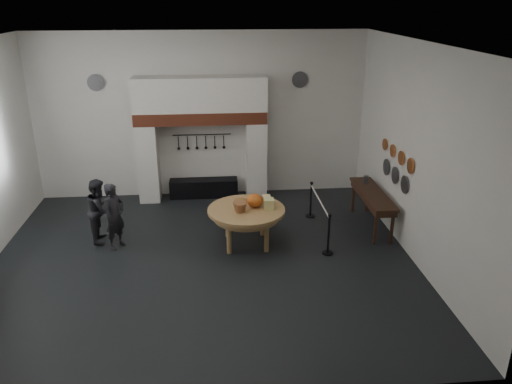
{
  "coord_description": "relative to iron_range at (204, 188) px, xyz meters",
  "views": [
    {
      "loc": [
        0.26,
        -9.51,
        5.33
      ],
      "look_at": [
        1.19,
        0.5,
        1.35
      ],
      "focal_mm": 35.0,
      "sensor_mm": 36.0,
      "label": 1
    }
  ],
  "objects": [
    {
      "name": "copper_pan_c",
      "position": [
        4.46,
        -2.42,
        1.7
      ],
      "size": [
        0.03,
        0.3,
        0.3
      ],
      "primitive_type": "cylinder",
      "rotation": [
        0.0,
        1.57,
        0.0
      ],
      "color": "#C6662D",
      "rests_on": "wall_right"
    },
    {
      "name": "pewter_plate_mid",
      "position": [
        4.46,
        -2.72,
        1.2
      ],
      "size": [
        0.03,
        0.4,
        0.4
      ],
      "primitive_type": "cylinder",
      "rotation": [
        0.0,
        1.57,
        0.0
      ],
      "color": "#4C4C51",
      "rests_on": "wall_right"
    },
    {
      "name": "chimney_hood",
      "position": [
        0.0,
        -0.07,
        2.67
      ],
      "size": [
        3.5,
        0.7,
        0.9
      ],
      "primitive_type": "cube",
      "color": "silver",
      "rests_on": "hearth_brick_band"
    },
    {
      "name": "wicker_basket",
      "position": [
        0.84,
        -3.17,
        0.73
      ],
      "size": [
        0.33,
        0.33,
        0.22
      ],
      "primitive_type": "cone",
      "rotation": [
        3.14,
        0.0,
        0.02
      ],
      "color": "brown",
      "rests_on": "work_table"
    },
    {
      "name": "wall_right",
      "position": [
        4.5,
        -3.72,
        2.0
      ],
      "size": [
        0.02,
        8.0,
        4.5
      ],
      "primitive_type": "cube",
      "color": "silver",
      "rests_on": "floor"
    },
    {
      "name": "barrier_post_near",
      "position": [
        2.74,
        -3.65,
        0.2
      ],
      "size": [
        0.05,
        0.05,
        0.9
      ],
      "primitive_type": "cylinder",
      "color": "black",
      "rests_on": "floor"
    },
    {
      "name": "chimney_pier_left",
      "position": [
        -1.48,
        -0.07,
        0.82
      ],
      "size": [
        0.55,
        0.7,
        2.15
      ],
      "primitive_type": "cube",
      "color": "silver",
      "rests_on": "floor"
    },
    {
      "name": "chimney_pier_right",
      "position": [
        1.48,
        -0.07,
        0.82
      ],
      "size": [
        0.55,
        0.7,
        2.15
      ],
      "primitive_type": "cube",
      "color": "silver",
      "rests_on": "floor"
    },
    {
      "name": "visitor_far",
      "position": [
        -2.34,
        -2.5,
        0.5
      ],
      "size": [
        0.61,
        0.76,
        1.5
      ],
      "primitive_type": "imported",
      "rotation": [
        0.0,
        0.0,
        1.63
      ],
      "color": "#222227",
      "rests_on": "floor"
    },
    {
      "name": "pewter_plate_back_right",
      "position": [
        2.7,
        0.24,
        2.95
      ],
      "size": [
        0.44,
        0.03,
        0.44
      ],
      "primitive_type": "cylinder",
      "rotation": [
        1.57,
        0.0,
        0.0
      ],
      "color": "#4C4C51",
      "rests_on": "wall_back"
    },
    {
      "name": "pewter_plate_back_left",
      "position": [
        -2.7,
        0.24,
        2.95
      ],
      "size": [
        0.44,
        0.03,
        0.44
      ],
      "primitive_type": "cylinder",
      "rotation": [
        1.57,
        0.0,
        0.0
      ],
      "color": "#4C4C51",
      "rests_on": "wall_back"
    },
    {
      "name": "pewter_jug",
      "position": [
        4.1,
        -1.77,
        0.76
      ],
      "size": [
        0.12,
        0.12,
        0.22
      ],
      "primitive_type": "cylinder",
      "color": "#4E4E53",
      "rests_on": "side_table"
    },
    {
      "name": "copper_pan_a",
      "position": [
        4.46,
        -3.52,
        1.7
      ],
      "size": [
        0.03,
        0.34,
        0.34
      ],
      "primitive_type": "cylinder",
      "rotation": [
        0.0,
        1.57,
        0.0
      ],
      "color": "#C6662D",
      "rests_on": "wall_right"
    },
    {
      "name": "copper_pan_d",
      "position": [
        4.46,
        -1.87,
        1.7
      ],
      "size": [
        0.03,
        0.28,
        0.28
      ],
      "primitive_type": "cylinder",
      "rotation": [
        0.0,
        1.57,
        0.0
      ],
      "color": "#C6662D",
      "rests_on": "wall_right"
    },
    {
      "name": "work_table",
      "position": [
        0.99,
        -3.02,
        0.59
      ],
      "size": [
        1.77,
        1.77,
        0.07
      ],
      "primitive_type": "cylinder",
      "rotation": [
        0.0,
        0.0,
        0.02
      ],
      "color": "tan",
      "rests_on": "floor"
    },
    {
      "name": "pewter_plate_left",
      "position": [
        4.46,
        -3.32,
        1.2
      ],
      "size": [
        0.03,
        0.4,
        0.4
      ],
      "primitive_type": "cylinder",
      "rotation": [
        0.0,
        1.57,
        0.0
      ],
      "color": "#4C4C51",
      "rests_on": "wall_right"
    },
    {
      "name": "pewter_plate_right",
      "position": [
        4.46,
        -2.12,
        1.2
      ],
      "size": [
        0.03,
        0.4,
        0.4
      ],
      "primitive_type": "cylinder",
      "rotation": [
        0.0,
        1.57,
        0.0
      ],
      "color": "#4C4C51",
      "rests_on": "wall_right"
    },
    {
      "name": "side_table",
      "position": [
        4.1,
        -2.37,
        0.62
      ],
      "size": [
        0.55,
        2.2,
        0.06
      ],
      "primitive_type": "cube",
      "color": "#371E14",
      "rests_on": "floor"
    },
    {
      "name": "floor",
      "position": [
        0.0,
        -3.72,
        -0.25
      ],
      "size": [
        9.0,
        8.0,
        0.02
      ],
      "primitive_type": "cube",
      "color": "black",
      "rests_on": "ground"
    },
    {
      "name": "cheese_block_small",
      "position": [
        1.47,
        -2.77,
        0.72
      ],
      "size": [
        0.18,
        0.18,
        0.2
      ],
      "primitive_type": "cube",
      "color": "#E6CA89",
      "rests_on": "work_table"
    },
    {
      "name": "pumpkin",
      "position": [
        1.19,
        -2.92,
        0.78
      ],
      "size": [
        0.36,
        0.36,
        0.31
      ],
      "primitive_type": "ellipsoid",
      "color": "orange",
      "rests_on": "work_table"
    },
    {
      "name": "wall_front",
      "position": [
        0.0,
        -7.72,
        2.0
      ],
      "size": [
        9.0,
        0.02,
        4.5
      ],
      "primitive_type": "cube",
      "color": "silver",
      "rests_on": "floor"
    },
    {
      "name": "ceiling",
      "position": [
        0.0,
        -3.72,
        4.25
      ],
      "size": [
        9.0,
        8.0,
        0.02
      ],
      "primitive_type": "cube",
      "color": "silver",
      "rests_on": "wall_back"
    },
    {
      "name": "visitor_near",
      "position": [
        -1.94,
        -2.9,
        0.51
      ],
      "size": [
        0.61,
        0.66,
        1.52
      ],
      "primitive_type": "imported",
      "rotation": [
        0.0,
        0.0,
        0.98
      ],
      "color": "black",
      "rests_on": "floor"
    },
    {
      "name": "bread_loaf",
      "position": [
        0.89,
        -2.67,
        0.69
      ],
      "size": [
        0.31,
        0.18,
        0.13
      ],
      "primitive_type": "ellipsoid",
      "color": "olive",
      "rests_on": "work_table"
    },
    {
      "name": "barrier_post_far",
      "position": [
        2.74,
        -1.65,
        0.2
      ],
      "size": [
        0.05,
        0.05,
        0.9
      ],
      "primitive_type": "cylinder",
      "color": "black",
      "rests_on": "floor"
    },
    {
      "name": "copper_pan_b",
      "position": [
        4.46,
        -2.97,
        1.7
      ],
      "size": [
        0.03,
        0.32,
        0.32
      ],
      "primitive_type": "cylinder",
      "rotation": [
        0.0,
        1.57,
        0.0
      ],
      "color": "#C6662D",
      "rests_on": "wall_right"
    },
    {
      "name": "hearth_brick_band",
      "position": [
        0.0,
        -0.07,
        2.06
      ],
      "size": [
        3.5,
        0.72,
        0.32
      ],
      "primitive_type": "cube",
      "color": "#9E442B",
      "rests_on": "chimney_pier_left"
    },
    {
      "name": "barrier_rope",
      "position": [
        2.74,
        -2.65,
        0.6
      ],
      "size": [
        0.04,
        2.0,
        0.04
      ],
      "primitive_type": "cylinder",
      "rotation": [
        1.57,
        0.0,
        0.0
      ],
      "color": "silver",
      "rests_on": "barrier_post_near"
    },
    {
      "name": "cheese_block_big",
      "position": [
        1.49,
        -3.07,
        0.74
      ],
      "size": [
        0.22,
        0.22,
        0.24
      ],
      "primitive_type": "cube",
      "color": "#CFCB7C",
      "rests_on": "work_table"
    },
    {
      "name": "wall_back",
      "position": [
        0.0,
        0.28,
        2.0
      ],
      "size": [
        9.0,
        0.02,
        4.5
      ],
      "primitive_type": "cube",
      "color": "silver",
      "rests_on": "floor"
    },
    {
      "name": "iron_range",
      "position": [
        0.0,
        0.0,
        0.0
      ],
      "size": [
        1.9,
        0.45,
        0.5
      ],
      "primitive_type": "cube",
      "color": "black",
      "rests_on": "floor"
    },
    {
      "name": "utensil_rail",
      "position": [
        0.0,
        0.2,
        1.5
      ],
      "size": [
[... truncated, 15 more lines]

